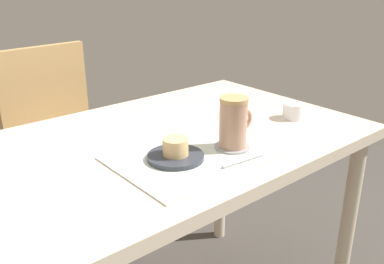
{
  "coord_description": "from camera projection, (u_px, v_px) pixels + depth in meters",
  "views": [
    {
      "loc": [
        -0.62,
        -0.92,
        1.21
      ],
      "look_at": [
        0.06,
        -0.11,
        0.79
      ],
      "focal_mm": 40.0,
      "sensor_mm": 36.0,
      "label": 1
    }
  ],
  "objects": [
    {
      "name": "dining_table",
      "position": [
        151.0,
        168.0,
        1.23
      ],
      "size": [
        1.29,
        0.74,
        0.74
      ],
      "color": "beige",
      "rests_on": "ground_plane"
    },
    {
      "name": "wooden_chair",
      "position": [
        63.0,
        146.0,
        1.79
      ],
      "size": [
        0.44,
        0.44,
        0.9
      ],
      "rotation": [
        0.0,
        0.0,
        3.2
      ],
      "color": "tan",
      "rests_on": "ground_plane"
    },
    {
      "name": "placemat",
      "position": [
        202.0,
        153.0,
        1.13
      ],
      "size": [
        0.46,
        0.3,
        0.0
      ],
      "primitive_type": "cube",
      "color": "silver",
      "rests_on": "dining_table"
    },
    {
      "name": "pastry_plate",
      "position": [
        176.0,
        157.0,
        1.09
      ],
      "size": [
        0.15,
        0.15,
        0.01
      ],
      "primitive_type": "cylinder",
      "color": "#333842",
      "rests_on": "placemat"
    },
    {
      "name": "pastry",
      "position": [
        175.0,
        147.0,
        1.08
      ],
      "size": [
        0.07,
        0.07,
        0.04
      ],
      "primitive_type": "cylinder",
      "color": "#E5BC7F",
      "rests_on": "pastry_plate"
    },
    {
      "name": "coffee_coaster",
      "position": [
        232.0,
        147.0,
        1.15
      ],
      "size": [
        0.1,
        0.1,
        0.0
      ],
      "primitive_type": "cylinder",
      "color": "#99999E",
      "rests_on": "placemat"
    },
    {
      "name": "coffee_mug",
      "position": [
        234.0,
        122.0,
        1.13
      ],
      "size": [
        0.11,
        0.08,
        0.14
      ],
      "color": "tan",
      "rests_on": "coffee_coaster"
    },
    {
      "name": "teaspoon",
      "position": [
        243.0,
        160.0,
        1.07
      ],
      "size": [
        0.13,
        0.02,
        0.01
      ],
      "primitive_type": "cylinder",
      "rotation": [
        0.0,
        1.57,
        -0.09
      ],
      "color": "silver",
      "rests_on": "placemat"
    },
    {
      "name": "sugar_bowl",
      "position": [
        294.0,
        111.0,
        1.38
      ],
      "size": [
        0.07,
        0.07,
        0.05
      ],
      "primitive_type": "cylinder",
      "color": "white",
      "rests_on": "dining_table"
    }
  ]
}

